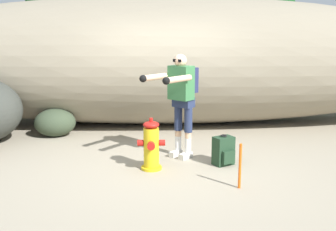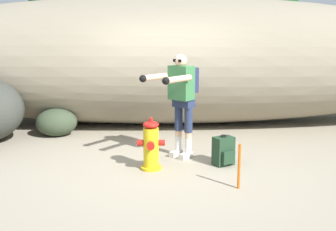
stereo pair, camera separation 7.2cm
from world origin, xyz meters
name	(u,v)px [view 1 (the left image)]	position (x,y,z in m)	size (l,w,h in m)	color
ground_plane	(165,169)	(0.00, 0.00, -0.02)	(56.00, 56.00, 0.04)	gray
dirt_embankment	(162,61)	(0.00, 3.14, 1.39)	(14.27, 3.20, 2.77)	gray
fire_hydrant	(151,146)	(-0.20, -0.04, 0.36)	(0.41, 0.36, 0.78)	gold
utility_worker	(181,93)	(0.26, 0.51, 1.06)	(0.92, 0.99, 1.67)	beige
spare_backpack	(224,151)	(0.90, 0.13, 0.22)	(0.36, 0.36, 0.47)	#1E3823
boulder_small	(55,123)	(-2.11, 1.92, 0.27)	(0.80, 0.64, 0.55)	#33402D
survey_stake	(240,166)	(0.95, -0.80, 0.30)	(0.04, 0.04, 0.60)	#E55914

